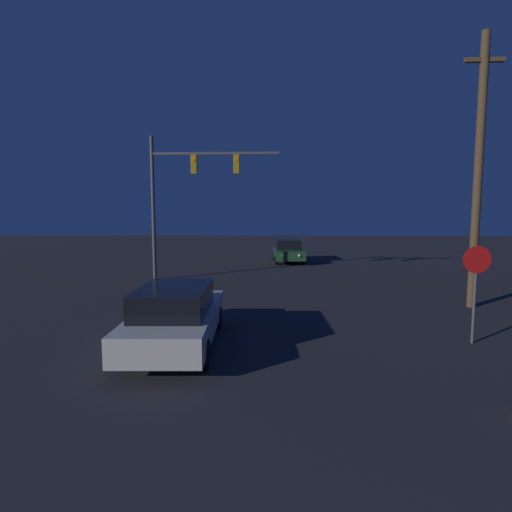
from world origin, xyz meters
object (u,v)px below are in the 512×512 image
at_px(car_near, 176,315).
at_px(utility_pole, 478,170).
at_px(stop_sign, 476,276).
at_px(car_far, 288,250).
at_px(traffic_signal_mast, 184,185).

relative_size(car_near, utility_pole, 0.54).
bearing_deg(stop_sign, utility_pole, 64.74).
bearing_deg(utility_pole, car_far, 114.22).
height_order(traffic_signal_mast, utility_pole, utility_pole).
relative_size(car_far, stop_sign, 2.01).
bearing_deg(car_near, utility_pole, 23.92).
bearing_deg(utility_pole, stop_sign, -115.26).
relative_size(traffic_signal_mast, stop_sign, 2.83).
height_order(car_far, traffic_signal_mast, traffic_signal_mast).
bearing_deg(utility_pole, car_near, -153.51).
relative_size(car_near, stop_sign, 2.01).
xyz_separation_m(traffic_signal_mast, utility_pole, (11.22, -5.25, 0.08)).
height_order(car_far, utility_pole, utility_pole).
relative_size(car_far, traffic_signal_mast, 0.71).
xyz_separation_m(car_near, car_far, (3.36, 17.76, 0.00)).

